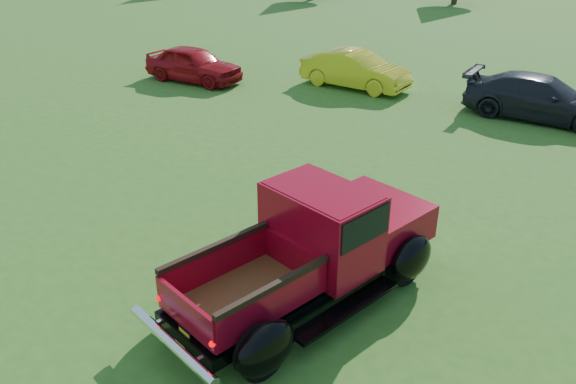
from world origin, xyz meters
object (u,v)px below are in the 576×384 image
object	(u,v)px
show_car_yellow	(355,70)
show_car_grey	(540,98)
pickup_truck	(321,243)
show_car_red	(193,64)

from	to	relation	value
show_car_yellow	show_car_grey	distance (m)	5.74
show_car_grey	pickup_truck	bearing A→B (deg)	173.55
pickup_truck	show_car_yellow	size ratio (longest dim) A/B	1.34
pickup_truck	show_car_yellow	bearing A→B (deg)	128.46
show_car_yellow	show_car_grey	xyz separation A→B (m)	(5.68, -0.84, 0.00)
pickup_truck	show_car_yellow	xyz separation A→B (m)	(-3.07, 10.86, -0.21)
show_car_red	show_car_yellow	size ratio (longest dim) A/B	0.96
pickup_truck	show_car_yellow	distance (m)	11.28
pickup_truck	show_car_grey	size ratio (longest dim) A/B	1.18
pickup_truck	show_car_grey	xyz separation A→B (m)	(2.62, 10.02, -0.21)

